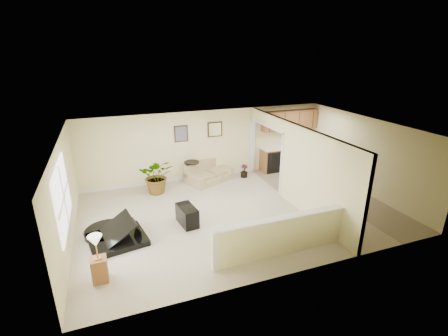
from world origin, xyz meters
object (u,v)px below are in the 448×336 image
object	(u,v)px
accent_table	(192,169)
palm_plant	(157,176)
loveseat	(209,171)
lamp_stand	(99,262)
small_plant	(244,172)
piano	(114,221)
piano_bench	(187,215)

from	to	relation	value
accent_table	palm_plant	world-z (taller)	palm_plant
loveseat	lamp_stand	distance (m)	5.82
accent_table	lamp_stand	xyz separation A→B (m)	(-3.16, -4.46, -0.05)
palm_plant	small_plant	xyz separation A→B (m)	(3.25, 0.26, -0.38)
piano	accent_table	size ratio (longest dim) A/B	2.26
loveseat	accent_table	xyz separation A→B (m)	(-0.62, 0.04, 0.15)
small_plant	loveseat	bearing A→B (deg)	173.82
accent_table	small_plant	world-z (taller)	accent_table
piano	loveseat	size ratio (longest dim) A/B	0.89
piano_bench	accent_table	bearing A→B (deg)	72.37
piano_bench	small_plant	distance (m)	3.88
piano	lamp_stand	size ratio (longest dim) A/B	1.65
loveseat	piano	bearing A→B (deg)	-162.90
piano	palm_plant	size ratio (longest dim) A/B	1.38
piano_bench	loveseat	distance (m)	3.17
lamp_stand	loveseat	bearing A→B (deg)	49.41
small_plant	lamp_stand	size ratio (longest dim) A/B	0.46
piano	palm_plant	world-z (taller)	piano
accent_table	palm_plant	bearing A→B (deg)	-160.88
palm_plant	small_plant	distance (m)	3.28
loveseat	small_plant	bearing A→B (deg)	-29.57
piano	lamp_stand	bearing A→B (deg)	-114.06
small_plant	piano	bearing A→B (deg)	-149.73
accent_table	lamp_stand	world-z (taller)	lamp_stand
piano	loveseat	world-z (taller)	piano
loveseat	small_plant	size ratio (longest dim) A/B	4.05
palm_plant	piano	bearing A→B (deg)	-120.83
loveseat	palm_plant	xyz separation A→B (m)	(-1.92, -0.41, 0.24)
palm_plant	small_plant	bearing A→B (deg)	4.62
piano	loveseat	xyz separation A→B (m)	(3.41, 2.92, -0.18)
palm_plant	small_plant	world-z (taller)	palm_plant
piano_bench	palm_plant	distance (m)	2.43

